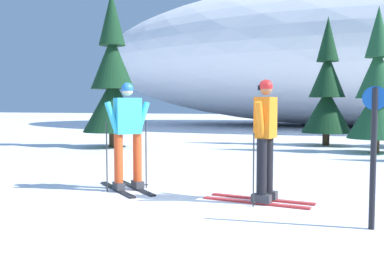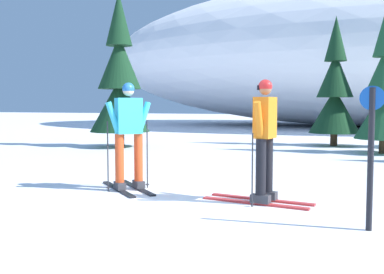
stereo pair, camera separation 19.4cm
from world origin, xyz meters
name	(u,v)px [view 1 (the left image)]	position (x,y,z in m)	size (l,w,h in m)	color
ground_plane	(165,209)	(0.00, 0.00, 0.00)	(120.00, 120.00, 0.00)	white
skier_orange_jacket	(265,139)	(1.24, 0.88, 0.96)	(1.69, 0.76, 1.83)	red
skier_cyan_jacket	(128,134)	(-1.13, 1.07, 0.97)	(1.46, 1.40, 1.83)	black
pine_tree_far_left	(113,82)	(-5.26, 7.95, 2.21)	(2.04, 2.04, 5.28)	#47301E
pine_tree_left	(327,92)	(1.58, 11.06, 1.90)	(1.76, 1.76, 4.55)	#47301E
pine_tree_center_left	(377,92)	(3.12, 8.92, 1.83)	(1.69, 1.69, 4.38)	#47301E
snow_ridge_background	(374,55)	(3.70, 26.66, 4.70)	(38.31, 20.71, 9.39)	white
trail_marker_post	(374,149)	(2.70, -0.16, 0.95)	(0.28, 0.07, 1.68)	black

